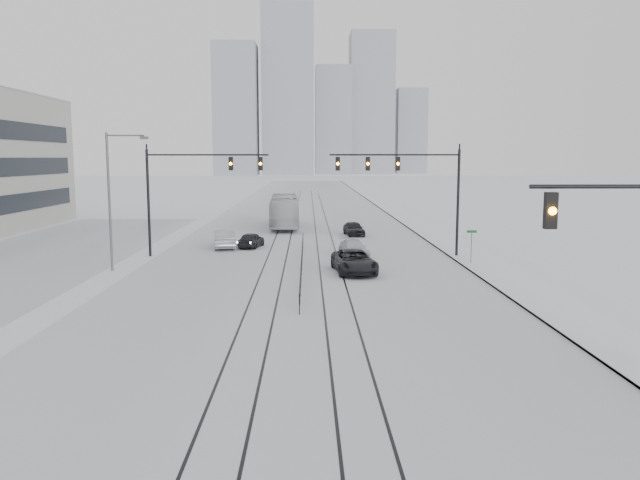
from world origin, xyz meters
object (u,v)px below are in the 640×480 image
Objects in this scene: sedan_sb_outer at (225,239)px; sedan_nb_right at (354,249)px; sedan_nb_front at (354,262)px; box_truck at (284,211)px; sedan_nb_far at (354,229)px; sedan_sb_inner at (251,240)px.

sedan_nb_right is at bearing 146.27° from sedan_sb_outer.
box_truck reaches higher than sedan_nb_front.
sedan_nb_right is 13.03m from sedan_nb_far.
sedan_nb_front reaches higher than sedan_nb_right.
sedan_nb_far is at bearing 77.34° from sedan_nb_right.
sedan_nb_front is at bearing -102.76° from sedan_nb_far.
box_truck is at bearing 125.65° from sedan_nb_far.
sedan_nb_far reaches higher than sedan_nb_right.
sedan_nb_front is 1.24× the size of sedan_nb_right.
box_truck is (2.20, 14.94, 1.09)m from sedan_sb_inner.
sedan_sb_outer is at bearing 146.21° from sedan_nb_right.
sedan_nb_front is 0.43× the size of box_truck.
sedan_nb_far is at bearing 79.84° from sedan_nb_front.
sedan_nb_front is at bearing 99.81° from box_truck.
sedan_nb_front reaches higher than sedan_nb_far.
sedan_sb_inner is at bearing 139.36° from sedan_nb_right.
sedan_nb_right is (10.27, -4.88, -0.16)m from sedan_sb_outer.
sedan_sb_inner is at bearing 117.34° from sedan_nb_front.
box_truck is (-5.48, 26.61, 0.99)m from sedan_nb_front.
sedan_sb_inner is at bearing -147.75° from sedan_nb_far.
sedan_nb_right is 1.09× the size of sedan_nb_far.
sedan_sb_inner is 0.70× the size of sedan_nb_front.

